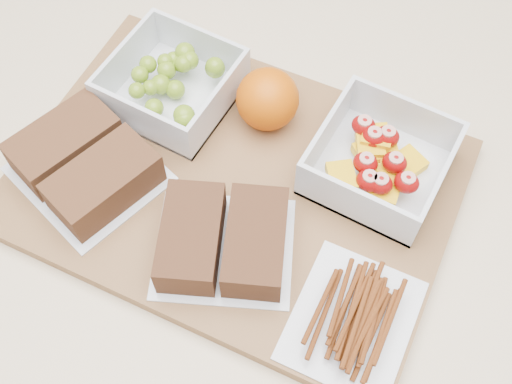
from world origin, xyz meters
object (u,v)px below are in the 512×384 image
fruit_container (379,162)px  pretzel_bag (354,316)px  sandwich_bag_center (223,240)px  sandwich_bag_left (84,163)px  orange (267,99)px  cutting_board (235,184)px  grape_container (174,84)px

fruit_container → pretzel_bag: bearing=-73.6°
fruit_container → sandwich_bag_center: 0.17m
sandwich_bag_left → pretzel_bag: sandwich_bag_left is taller
sandwich_bag_left → sandwich_bag_center: (0.16, -0.00, -0.00)m
fruit_container → orange: 0.13m
sandwich_bag_center → pretzel_bag: sandwich_bag_center is taller
orange → sandwich_bag_left: (-0.12, -0.15, -0.01)m
fruit_container → sandwich_bag_left: (-0.25, -0.14, 0.00)m
cutting_board → orange: (-0.01, 0.08, 0.04)m
sandwich_bag_center → pretzel_bag: size_ratio=1.25×
fruit_container → sandwich_bag_center: bearing=-121.4°
fruit_container → sandwich_bag_center: fruit_container is taller
orange → pretzel_bag: size_ratio=0.49×
sandwich_bag_left → sandwich_bag_center: sandwich_bag_left is taller
orange → sandwich_bag_left: 0.19m
orange → sandwich_bag_center: bearing=-75.9°
orange → sandwich_bag_center: (0.04, -0.15, -0.01)m
cutting_board → pretzel_bag: pretzel_bag is taller
sandwich_bag_left → pretzel_bag: 0.29m
cutting_board → sandwich_bag_left: sandwich_bag_left is taller
fruit_container → sandwich_bag_left: 0.28m
grape_container → pretzel_bag: (0.27, -0.13, -0.01)m
grape_container → fruit_container: (0.22, 0.02, -0.00)m
cutting_board → sandwich_bag_center: 0.08m
cutting_board → grape_container: grape_container is taller
pretzel_bag → cutting_board: bearing=155.5°
cutting_board → pretzel_bag: size_ratio=3.25×
cutting_board → orange: bearing=91.6°
fruit_container → pretzel_bag: (0.04, -0.15, -0.01)m
grape_container → fruit_container: same height
grape_container → fruit_container: 0.22m
grape_container → sandwich_bag_center: (0.14, -0.13, -0.00)m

